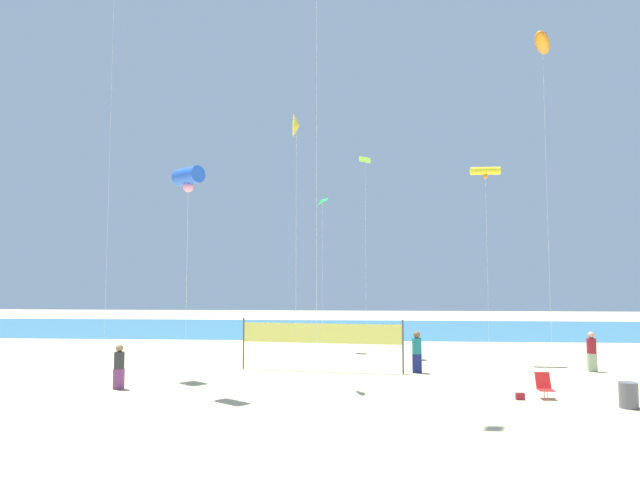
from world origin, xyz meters
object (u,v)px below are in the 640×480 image
beachgoer_charcoal_shirt (119,365)px  trash_barrel (629,395)px  folding_beach_chair (544,385)px  kite_blue_tube (188,177)px  volleyball_net (321,336)px  beach_handbag (520,396)px  beachgoer_maroon_shirt (592,350)px  kite_yellow_delta (296,127)px  kite_orange_inflatable (542,43)px  kite_yellow_tube (485,172)px  beachgoer_teal_shirt (417,351)px  kite_lime_diamond (365,161)px  kite_green_diamond (322,202)px

beachgoer_charcoal_shirt → trash_barrel: 18.15m
folding_beach_chair → kite_blue_tube: bearing=159.7°
volleyball_net → beach_handbag: 9.37m
beachgoer_maroon_shirt → kite_yellow_delta: kite_yellow_delta is taller
beachgoer_maroon_shirt → beach_handbag: bearing=90.7°
kite_orange_inflatable → beach_handbag: bearing=-116.3°
trash_barrel → folding_beach_chair: bearing=148.4°
trash_barrel → kite_yellow_tube: 14.09m
volleyball_net → kite_blue_tube: size_ratio=0.89×
beachgoer_teal_shirt → trash_barrel: beachgoer_teal_shirt is taller
kite_lime_diamond → kite_orange_inflatable: bearing=-25.8°
beachgoer_charcoal_shirt → kite_yellow_delta: (6.67, 1.59, 9.69)m
volleyball_net → beachgoer_teal_shirt: bearing=-1.6°
beachgoer_maroon_shirt → kite_lime_diamond: 15.20m
kite_yellow_delta → kite_yellow_tube: 11.43m
kite_green_diamond → kite_yellow_delta: bearing=-91.9°
beachgoer_maroon_shirt → kite_yellow_delta: 16.82m
kite_orange_inflatable → beachgoer_teal_shirt: bearing=-165.6°
trash_barrel → kite_yellow_delta: (-11.36, 3.55, 10.18)m
beachgoer_charcoal_shirt → kite_yellow_tube: size_ratio=0.17×
beachgoer_charcoal_shirt → folding_beach_chair: (15.79, -0.58, -0.44)m
volleyball_net → beach_handbag: bearing=-37.3°
beachgoer_teal_shirt → kite_green_diamond: bearing=20.4°
beachgoer_maroon_shirt → beachgoer_charcoal_shirt: beachgoer_maroon_shirt is taller
beachgoer_teal_shirt → kite_blue_tube: kite_blue_tube is taller
kite_yellow_delta → kite_green_diamond: bearing=88.1°
kite_yellow_tube → kite_orange_inflatable: kite_orange_inflatable is taller
beachgoer_teal_shirt → kite_yellow_tube: size_ratio=0.18×
trash_barrel → beachgoer_charcoal_shirt: bearing=173.8°
volleyball_net → kite_green_diamond: bearing=93.5°
kite_orange_inflatable → kite_blue_tube: bearing=-156.1°
folding_beach_chair → kite_green_diamond: (-8.77, 12.95, 8.47)m
volleyball_net → kite_green_diamond: (-0.47, 7.66, 7.30)m
beachgoer_teal_shirt → kite_green_diamond: size_ratio=0.20×
beachgoer_charcoal_shirt → beach_handbag: (14.85, -0.90, -0.79)m
kite_blue_tube → trash_barrel: bearing=-4.9°
kite_blue_tube → kite_lime_diamond: bearing=58.3°
kite_blue_tube → beachgoer_maroon_shirt: bearing=19.7°
folding_beach_chair → beach_handbag: bearing=178.2°
beachgoer_maroon_shirt → volleyball_net: 12.46m
beachgoer_charcoal_shirt → kite_yellow_tube: kite_yellow_tube is taller
beachgoer_charcoal_shirt → kite_lime_diamond: size_ratio=0.15×
volleyball_net → kite_lime_diamond: 11.25m
beachgoer_maroon_shirt → beachgoer_teal_shirt: beachgoer_teal_shirt is taller
trash_barrel → kite_green_diamond: 19.97m
kite_lime_diamond → kite_orange_inflatable: kite_orange_inflatable is taller
beachgoer_maroon_shirt → kite_green_diamond: kite_green_diamond is taller
kite_yellow_delta → beachgoer_teal_shirt: bearing=29.9°
beachgoer_maroon_shirt → beachgoer_teal_shirt: bearing=45.5°
kite_orange_inflatable → beachgoer_maroon_shirt: bearing=-27.1°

